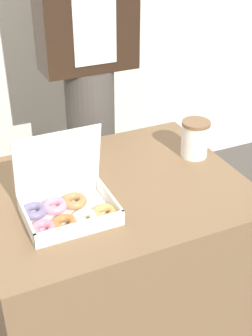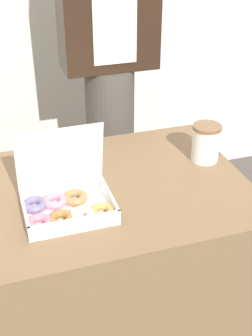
% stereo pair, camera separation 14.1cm
% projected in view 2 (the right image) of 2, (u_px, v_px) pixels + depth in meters
% --- Properties ---
extents(ground_plane, '(14.00, 14.00, 0.00)m').
position_uv_depth(ground_plane, '(118.00, 336.00, 1.98)').
color(ground_plane, '#4C4742').
extents(table, '(0.89, 0.71, 0.76)m').
position_uv_depth(table, '(117.00, 269.00, 1.78)').
color(table, brown).
rests_on(table, ground_plane).
extents(donut_box, '(0.30, 0.21, 0.26)m').
position_uv_depth(donut_box, '(65.00, 201.00, 1.43)').
color(donut_box, white).
rests_on(donut_box, table).
extents(coffee_cup, '(0.10, 0.10, 0.14)m').
position_uv_depth(coffee_cup, '(206.00, 143.00, 1.70)').
color(coffee_cup, white).
rests_on(coffee_cup, table).
extents(person_customer, '(0.41, 0.23, 1.75)m').
position_uv_depth(person_customer, '(109.00, 68.00, 2.07)').
color(person_customer, '#4C4742').
rests_on(person_customer, ground_plane).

